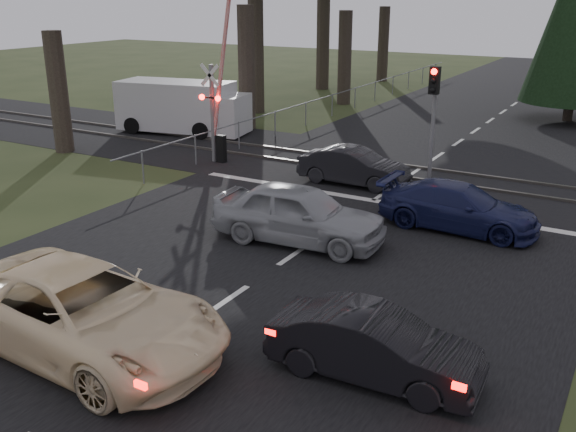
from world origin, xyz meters
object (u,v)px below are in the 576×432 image
Objects in this scene: blue_sedan at (459,207)px; dark_hatchback at (374,346)px; dark_car_far at (354,167)px; traffic_signal_center at (433,106)px; silver_car at (299,214)px; crossing_signal at (217,111)px; cream_coupe at (83,312)px; white_van at (185,107)px.

dark_hatchback is at bearing -173.33° from blue_sedan.
dark_car_far is at bearing 23.05° from dark_hatchback.
blue_sedan is at bearing -60.38° from traffic_signal_center.
blue_sedan is at bearing 2.83° from dark_hatchback.
silver_car is (-4.27, 4.99, 0.19)m from dark_hatchback.
crossing_signal is 1.70× the size of traffic_signal_center.
dark_hatchback is (2.93, -11.82, -2.19)m from traffic_signal_center.
cream_coupe is at bearing -98.75° from traffic_signal_center.
crossing_signal reaches higher than traffic_signal_center.
cream_coupe is 1.30× the size of blue_sedan.
silver_car is (0.77, 6.86, -0.01)m from cream_coupe.
white_van is (-10.83, 16.60, 0.42)m from cream_coupe.
silver_car reaches higher than dark_hatchback.
dark_hatchback is at bearing -76.08° from traffic_signal_center.
crossing_signal is 8.36m from traffic_signal_center.
traffic_signal_center reaches higher than white_van.
cream_coupe is 1.50× the size of dark_car_far.
crossing_signal is at bearing -173.85° from traffic_signal_center.
silver_car is (-1.34, -6.83, -2.01)m from traffic_signal_center.
dark_car_far is (-1.00, 5.76, -0.16)m from silver_car.
silver_car is 1.21× the size of dark_car_far.
crossing_signal is 15.72m from dark_hatchback.
blue_sedan is at bearing -51.92° from silver_car.
traffic_signal_center is at bearing -23.44° from white_van.
dark_hatchback is 0.83× the size of blue_sedan.
white_van reaches higher than cream_coupe.
cream_coupe is 12.62m from dark_car_far.
cream_coupe is at bearing 158.04° from blue_sedan.
cream_coupe is at bearing -67.64° from white_van.
silver_car is at bearing 37.45° from dark_hatchback.
crossing_signal is at bearing 88.89° from dark_car_far.
cream_coupe is 0.90× the size of white_van.
cream_coupe is 10.86m from blue_sedan.
dark_car_far is (5.94, -0.18, -1.42)m from crossing_signal.
dark_hatchback is at bearing -144.02° from silver_car.
traffic_signal_center is 0.63× the size of white_van.
silver_car is (6.94, -5.94, -1.26)m from crossing_signal.
white_van is (-11.60, 9.74, 0.43)m from silver_car.
traffic_signal_center is 0.71× the size of cream_coupe.
blue_sedan reaches higher than dark_car_far.
crossing_signal is at bearing 75.74° from blue_sedan.
traffic_signal_center is (8.27, 0.89, 0.75)m from crossing_signal.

